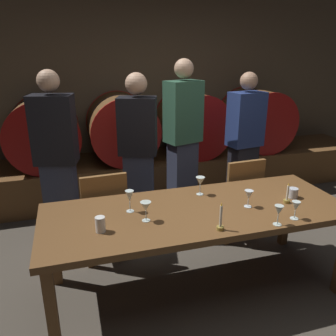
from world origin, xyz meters
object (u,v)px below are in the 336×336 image
at_px(guest_center_right, 183,141).
at_px(wine_glass_far_left, 130,197).
at_px(chair_right, 239,194).
at_px(guest_far_right, 244,145).
at_px(wine_glass_center_right, 249,195).
at_px(wine_glass_left, 146,207).
at_px(wine_barrel_far_left, 44,133).
at_px(cup_left, 100,224).
at_px(candle_left, 220,222).
at_px(wine_glass_center_left, 200,182).
at_px(wine_barrel_far_right, 256,119).
at_px(cup_right, 293,193).
at_px(wine_glass_right, 279,211).
at_px(candle_right, 287,198).
at_px(guest_center_left, 138,154).
at_px(chair_left, 104,211).
at_px(wine_barrel_center_right, 192,123).
at_px(wine_glass_far_right, 296,207).
at_px(wine_barrel_center_left, 122,128).
at_px(guest_far_left, 57,162).
at_px(dining_table, 197,217).

bearing_deg(guest_center_right, wine_glass_far_left, 36.73).
height_order(chair_right, guest_far_right, guest_far_right).
bearing_deg(wine_glass_center_right, wine_glass_left, 179.97).
relative_size(wine_barrel_far_left, cup_left, 7.87).
xyz_separation_m(candle_left, wine_glass_center_left, (0.09, 0.60, 0.06)).
bearing_deg(cup_left, wine_barrel_far_right, 42.32).
xyz_separation_m(cup_left, cup_right, (1.59, 0.12, -0.01)).
bearing_deg(chair_right, wine_glass_center_right, 62.92).
distance_m(wine_glass_right, cup_right, 0.54).
bearing_deg(candle_right, guest_center_left, 129.34).
bearing_deg(guest_center_left, wine_barrel_far_left, -27.92).
height_order(wine_barrel_far_left, candle_left, wine_barrel_far_left).
bearing_deg(cup_right, chair_left, 156.23).
relative_size(chair_right, candle_left, 4.27).
bearing_deg(wine_glass_center_left, candle_right, -29.94).
bearing_deg(wine_barrel_center_right, wine_glass_center_right, -98.53).
distance_m(wine_barrel_far_left, wine_barrel_far_right, 2.91).
bearing_deg(candle_right, guest_center_right, 107.73).
height_order(chair_left, wine_glass_far_right, chair_left).
bearing_deg(guest_center_right, wine_barrel_center_right, -134.12).
xyz_separation_m(wine_barrel_far_left, wine_barrel_center_left, (0.95, 0.00, 0.00)).
bearing_deg(wine_glass_right, cup_left, 168.15).
distance_m(guest_center_right, wine_glass_left, 1.51).
bearing_deg(wine_glass_far_left, wine_glass_center_left, 13.36).
relative_size(wine_barrel_far_left, wine_glass_right, 5.81).
height_order(guest_far_left, guest_center_left, guest_far_left).
bearing_deg(wine_glass_center_left, guest_far_right, 45.45).
xyz_separation_m(guest_far_right, cup_right, (-0.18, -1.19, -0.08)).
height_order(wine_barrel_far_right, cup_right, wine_barrel_far_right).
bearing_deg(wine_glass_right, wine_glass_center_left, 117.16).
bearing_deg(cup_right, wine_barrel_far_right, 67.72).
distance_m(guest_far_left, cup_left, 1.18).
bearing_deg(guest_far_right, candle_left, 46.99).
relative_size(candle_right, wine_glass_center_left, 1.10).
distance_m(wine_glass_center_left, cup_right, 0.77).
bearing_deg(wine_glass_center_right, guest_far_right, 63.28).
distance_m(chair_left, cup_right, 1.66).
relative_size(wine_barrel_far_left, guest_far_right, 0.52).
relative_size(wine_barrel_far_right, guest_center_right, 0.48).
relative_size(guest_far_left, guest_center_left, 1.03).
height_order(chair_right, guest_center_right, guest_center_right).
relative_size(wine_barrel_far_right, guest_far_right, 0.52).
distance_m(candle_left, wine_glass_left, 0.53).
xyz_separation_m(guest_center_left, wine_glass_far_right, (0.86, -1.43, -0.05)).
distance_m(wine_barrel_far_right, chair_right, 1.83).
relative_size(guest_center_left, wine_glass_left, 11.34).
xyz_separation_m(wine_barrel_center_right, wine_glass_far_left, (-1.23, -2.00, -0.08)).
bearing_deg(chair_left, candle_left, 121.69).
bearing_deg(guest_far_left, dining_table, 148.88).
height_order(guest_far_right, wine_glass_right, guest_far_right).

